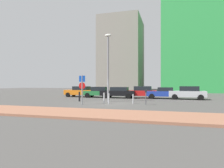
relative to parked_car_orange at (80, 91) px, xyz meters
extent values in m
plane|color=#4C4947|center=(6.50, -8.10, -0.79)|extent=(120.00, 120.00, 0.00)
cube|color=#9E664C|center=(6.50, -14.59, -0.72)|extent=(40.00, 3.55, 0.14)
cube|color=orange|center=(-0.06, 0.00, -0.13)|extent=(4.32, 1.82, 0.68)
cube|color=black|center=(0.17, 0.00, 0.46)|extent=(2.16, 1.66, 0.51)
cylinder|color=black|center=(-1.51, -0.91, -0.47)|extent=(0.64, 0.22, 0.64)
cylinder|color=black|center=(-1.53, 0.89, -0.47)|extent=(0.64, 0.22, 0.64)
cylinder|color=black|center=(1.42, -0.89, -0.47)|extent=(0.64, 0.22, 0.64)
cylinder|color=black|center=(1.40, 0.91, -0.47)|extent=(0.64, 0.22, 0.64)
cube|color=#237238|center=(2.94, -0.37, -0.18)|extent=(3.99, 1.85, 0.58)
cube|color=black|center=(3.06, -0.37, 0.40)|extent=(2.08, 1.68, 0.57)
cylinder|color=black|center=(1.61, -1.28, -0.47)|extent=(0.64, 0.23, 0.64)
cylinder|color=black|center=(1.58, 0.51, -0.47)|extent=(0.64, 0.23, 0.64)
cylinder|color=black|center=(4.30, -1.24, -0.47)|extent=(0.64, 0.23, 0.64)
cylinder|color=black|center=(4.27, 0.55, -0.47)|extent=(0.64, 0.23, 0.64)
cube|color=black|center=(5.74, -0.71, -0.14)|extent=(4.59, 1.85, 0.65)
cube|color=black|center=(5.93, -0.70, 0.42)|extent=(2.23, 1.66, 0.48)
cylinder|color=black|center=(4.21, -1.62, -0.47)|extent=(0.64, 0.23, 0.64)
cylinder|color=black|center=(4.17, 0.14, -0.47)|extent=(0.64, 0.23, 0.64)
cylinder|color=black|center=(7.31, -1.55, -0.47)|extent=(0.64, 0.23, 0.64)
cylinder|color=black|center=(7.27, 0.20, -0.47)|extent=(0.64, 0.23, 0.64)
cube|color=red|center=(8.53, 0.01, -0.13)|extent=(4.36, 1.81, 0.68)
cube|color=black|center=(8.92, 0.02, 0.49)|extent=(2.23, 1.62, 0.55)
cylinder|color=black|center=(7.09, -0.88, -0.47)|extent=(0.65, 0.24, 0.64)
cylinder|color=black|center=(7.04, 0.81, -0.47)|extent=(0.65, 0.24, 0.64)
cylinder|color=black|center=(10.02, -0.79, -0.47)|extent=(0.65, 0.24, 0.64)
cylinder|color=black|center=(9.97, 0.89, -0.47)|extent=(0.65, 0.24, 0.64)
cube|color=#1E389E|center=(11.53, -0.20, -0.15)|extent=(4.11, 1.78, 0.64)
cube|color=black|center=(11.75, -0.20, 0.41)|extent=(1.85, 1.62, 0.48)
cylinder|color=black|center=(10.15, -1.09, -0.47)|extent=(0.64, 0.23, 0.64)
cylinder|color=black|center=(10.13, 0.66, -0.47)|extent=(0.64, 0.23, 0.64)
cylinder|color=black|center=(12.93, -1.06, -0.47)|extent=(0.64, 0.23, 0.64)
cylinder|color=black|center=(12.92, 0.69, -0.47)|extent=(0.64, 0.23, 0.64)
cube|color=#B7BABF|center=(14.32, -0.56, -0.12)|extent=(4.29, 2.01, 0.70)
cube|color=black|center=(14.52, -0.57, 0.51)|extent=(2.27, 1.75, 0.56)
cylinder|color=black|center=(12.84, -1.35, -0.47)|extent=(0.65, 0.26, 0.64)
cylinder|color=black|center=(12.95, 0.41, -0.47)|extent=(0.65, 0.26, 0.64)
cylinder|color=black|center=(15.68, -1.52, -0.47)|extent=(0.65, 0.26, 0.64)
cylinder|color=black|center=(15.79, 0.24, -0.47)|extent=(0.65, 0.26, 0.64)
cylinder|color=gray|center=(4.62, -9.51, 0.53)|extent=(0.10, 0.10, 2.63)
cube|color=#1447B7|center=(4.62, -9.51, 1.54)|extent=(0.55, 0.10, 0.55)
cylinder|color=red|center=(4.62, -9.51, 0.91)|extent=(0.60, 0.10, 0.60)
cylinder|color=#4C4C51|center=(10.16, -8.19, -0.23)|extent=(0.08, 0.08, 1.11)
cube|color=black|center=(10.16, -8.19, 0.46)|extent=(0.18, 0.14, 0.28)
cylinder|color=gray|center=(6.09, -6.32, 2.58)|extent=(0.20, 0.20, 6.74)
ellipsoid|color=silver|center=(6.09, -6.32, 6.11)|extent=(0.70, 0.36, 0.30)
cylinder|color=#B7B7BC|center=(8.89, -7.40, -0.34)|extent=(0.13, 0.13, 0.90)
cylinder|color=#B7B7BC|center=(6.30, -8.26, -0.27)|extent=(0.15, 0.15, 1.03)
cylinder|color=black|center=(2.96, -6.57, -0.28)|extent=(0.18, 0.18, 1.02)
cylinder|color=#B7B7BC|center=(6.82, -8.45, -0.29)|extent=(0.13, 0.13, 0.98)
cube|color=green|center=(19.09, 25.21, 12.15)|extent=(16.80, 16.82, 25.86)
cube|color=gray|center=(-0.54, 29.07, 9.37)|extent=(11.20, 13.20, 20.31)
camera|label=1|loc=(11.96, -25.47, 1.08)|focal=31.03mm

